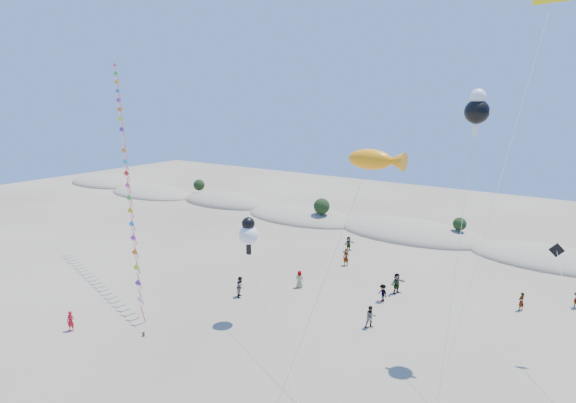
# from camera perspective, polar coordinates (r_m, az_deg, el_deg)

# --- Properties ---
(dune_ridge) EXTENTS (145.30, 11.49, 5.57)m
(dune_ridge) POSITION_cam_1_polar(r_m,az_deg,el_deg) (62.91, 15.13, -3.85)
(dune_ridge) COLOR gray
(dune_ridge) RESTS_ON ground
(kite_train) EXTENTS (19.98, 13.92, 21.12)m
(kite_train) POSITION_cam_1_polar(r_m,az_deg,el_deg) (47.16, -18.70, 4.17)
(kite_train) COLOR #3F2D1E
(kite_train) RESTS_ON ground
(fish_kite) EXTENTS (5.56, 3.94, 14.54)m
(fish_kite) POSITION_cam_1_polar(r_m,az_deg,el_deg) (25.08, 10.37, 4.82)
(fish_kite) COLOR #3F2D1E
(fish_kite) RESTS_ON ground
(cartoon_kite_low) EXTENTS (10.22, 8.02, 8.26)m
(cartoon_kite_low) POSITION_cam_1_polar(r_m,az_deg,el_deg) (36.76, -4.71, -3.71)
(cartoon_kite_low) COLOR #3F2D1E
(cartoon_kite_low) RESTS_ON ground
(cartoon_kite_high) EXTENTS (2.06, 8.73, 17.66)m
(cartoon_kite_high) POSITION_cam_1_polar(r_m,az_deg,el_deg) (32.85, 21.50, 10.15)
(cartoon_kite_high) COLOR #3F2D1E
(cartoon_kite_high) RESTS_ON ground
(parafoil_kite) EXTENTS (2.63, 15.97, 22.75)m
(parafoil_kite) POSITION_cam_1_polar(r_m,az_deg,el_deg) (30.41, 28.62, 19.50)
(parafoil_kite) COLOR #3F2D1E
(parafoil_kite) RESTS_ON ground
(dark_kite) EXTENTS (3.88, 8.73, 7.99)m
(dark_kite) POSITION_cam_1_polar(r_m,az_deg,el_deg) (33.96, 30.02, -9.47)
(dark_kite) COLOR #3F2D1E
(dark_kite) RESTS_ON ground
(flyer_foreground) EXTENTS (0.67, 0.58, 1.55)m
(flyer_foreground) POSITION_cam_1_polar(r_m,az_deg,el_deg) (40.38, -24.37, -12.79)
(flyer_foreground) COLOR red
(flyer_foreground) RESTS_ON ground
(beachgoers) EXTENTS (33.69, 18.19, 1.85)m
(beachgoers) POSITION_cam_1_polar(r_m,az_deg,el_deg) (43.91, 12.97, -9.81)
(beachgoers) COLOR slate
(beachgoers) RESTS_ON ground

